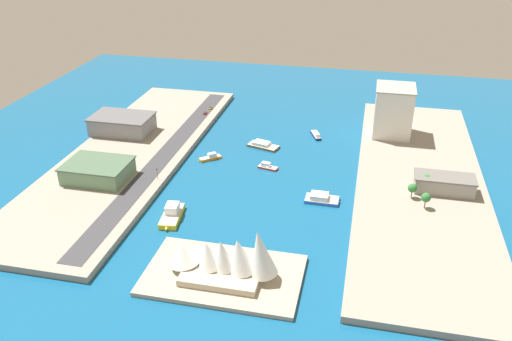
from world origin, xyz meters
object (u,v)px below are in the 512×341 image
(pickup_red, at_px, (205,113))
(water_taxi_orange, at_px, (211,157))
(patrol_launch_navy, at_px, (316,135))
(hotel_broad_white, at_px, (393,111))
(terminal_long_green, at_px, (98,170))
(tugboat_red, at_px, (267,166))
(warehouse_low_gray, at_px, (122,124))
(carpark_squat_concrete, at_px, (444,184))
(ferry_yellow_fast, at_px, (172,214))
(taxi_yellow_cab, at_px, (211,108))
(traffic_light_waterfront, at_px, (157,172))
(opera_landmark, at_px, (227,258))
(catamaran_blue, at_px, (321,198))
(barge_flat_brown, at_px, (263,145))

(pickup_red, bearing_deg, water_taxi_orange, 110.19)
(patrol_launch_navy, distance_m, hotel_broad_white, 53.15)
(terminal_long_green, xyz_separation_m, hotel_broad_white, (-161.15, -100.91, 11.55))
(tugboat_red, height_order, warehouse_low_gray, warehouse_low_gray)
(carpark_squat_concrete, xyz_separation_m, pickup_red, (160.14, -81.53, -3.69))
(ferry_yellow_fast, distance_m, hotel_broad_white, 167.31)
(water_taxi_orange, distance_m, warehouse_low_gray, 71.64)
(tugboat_red, height_order, terminal_long_green, terminal_long_green)
(pickup_red, bearing_deg, warehouse_low_gray, 44.78)
(taxi_yellow_cab, bearing_deg, pickup_red, 86.51)
(ferry_yellow_fast, distance_m, warehouse_low_gray, 114.01)
(warehouse_low_gray, relative_size, traffic_light_waterfront, 6.16)
(warehouse_low_gray, bearing_deg, hotel_broad_white, -168.45)
(warehouse_low_gray, height_order, terminal_long_green, warehouse_low_gray)
(warehouse_low_gray, bearing_deg, tugboat_red, 166.29)
(water_taxi_orange, xyz_separation_m, carpark_squat_concrete, (-136.27, 16.62, 6.55))
(ferry_yellow_fast, xyz_separation_m, opera_landmark, (-40.17, 39.46, 8.14))
(catamaran_blue, bearing_deg, barge_flat_brown, -53.64)
(water_taxi_orange, relative_size, traffic_light_waterfront, 2.05)
(tugboat_red, distance_m, terminal_long_green, 97.76)
(water_taxi_orange, xyz_separation_m, tugboat_red, (-36.88, 4.48, -0.06))
(water_taxi_orange, height_order, taxi_yellow_cab, taxi_yellow_cab)
(ferry_yellow_fast, distance_m, catamaran_blue, 79.20)
(warehouse_low_gray, bearing_deg, traffic_light_waterfront, 129.63)
(barge_flat_brown, relative_size, traffic_light_waterfront, 3.37)
(pickup_red, distance_m, opera_landmark, 185.67)
(ferry_yellow_fast, height_order, carpark_squat_concrete, carpark_squat_concrete)
(water_taxi_orange, bearing_deg, ferry_yellow_fast, 90.72)
(ferry_yellow_fast, xyz_separation_m, terminal_long_green, (53.28, -25.79, 5.92))
(barge_flat_brown, xyz_separation_m, carpark_squat_concrete, (-108.48, 41.56, 6.55))
(warehouse_low_gray, distance_m, pickup_red, 62.38)
(pickup_red, relative_size, opera_landmark, 0.09)
(patrol_launch_navy, height_order, warehouse_low_gray, warehouse_low_gray)
(tugboat_red, height_order, opera_landmark, opera_landmark)
(carpark_squat_concrete, bearing_deg, taxi_yellow_cab, -30.23)
(hotel_broad_white, bearing_deg, ferry_yellow_fast, 49.59)
(ferry_yellow_fast, height_order, warehouse_low_gray, warehouse_low_gray)
(tugboat_red, bearing_deg, carpark_squat_concrete, 173.04)
(water_taxi_orange, distance_m, patrol_launch_navy, 77.41)
(taxi_yellow_cab, bearing_deg, opera_landmark, 109.12)
(carpark_squat_concrete, distance_m, warehouse_low_gray, 207.73)
(warehouse_low_gray, xyz_separation_m, hotel_broad_white, (-176.74, -36.11, 10.55))
(traffic_light_waterfront, bearing_deg, terminal_long_green, 11.17)
(catamaran_blue, xyz_separation_m, pickup_red, (96.52, -100.90, 2.57))
(patrol_launch_navy, xyz_separation_m, traffic_light_waterfront, (79.21, 86.72, 6.36))
(ferry_yellow_fast, relative_size, hotel_broad_white, 0.75)
(barge_flat_brown, bearing_deg, tugboat_red, 107.17)
(hotel_broad_white, height_order, taxi_yellow_cab, hotel_broad_white)
(patrol_launch_navy, relative_size, terminal_long_green, 0.45)
(carpark_squat_concrete, bearing_deg, tugboat_red, -6.96)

